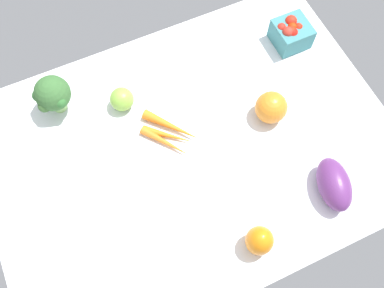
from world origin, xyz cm
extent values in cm
cube|color=white|center=(0.00, 0.00, 1.00)|extent=(104.00, 76.00, 2.00)
sphere|color=#89BF43|center=(11.64, -18.97, 5.18)|extent=(6.35, 6.35, 6.35)
ellipsoid|color=orange|center=(-3.42, 28.90, 6.43)|extent=(7.67, 7.67, 8.86)
ellipsoid|color=#632E71|center=(-26.14, 24.46, 5.79)|extent=(10.82, 15.01, 7.58)
sphere|color=orange|center=(-22.47, -0.37, 6.20)|extent=(8.40, 8.40, 8.40)
cone|color=orange|center=(5.84, -3.63, 3.10)|extent=(10.03, 12.93, 2.20)
cone|color=orange|center=(4.43, -5.17, 3.03)|extent=(11.80, 10.48, 2.06)
cone|color=orange|center=(2.68, -7.10, 3.37)|extent=(12.23, 14.30, 2.75)
cube|color=teal|center=(-39.51, -18.80, 5.39)|extent=(9.49, 9.49, 6.77)
sphere|color=red|center=(-38.24, -17.28, 8.05)|extent=(3.38, 3.38, 3.38)
sphere|color=red|center=(-40.79, -18.24, 8.20)|extent=(2.42, 2.42, 2.42)
sphere|color=red|center=(-36.40, -20.02, 8.36)|extent=(2.54, 2.54, 2.54)
sphere|color=red|center=(-37.03, -17.76, 8.54)|extent=(3.22, 3.22, 3.22)
sphere|color=red|center=(-39.11, -18.83, 8.47)|extent=(2.61, 2.61, 2.61)
sphere|color=red|center=(-39.80, -20.74, 8.51)|extent=(3.40, 3.40, 3.40)
sphere|color=red|center=(-38.06, -17.75, 8.21)|extent=(3.36, 3.36, 3.36)
cylinder|color=#9ED379|center=(27.31, -25.45, 3.90)|extent=(3.56, 3.56, 3.81)
sphere|color=#376631|center=(27.31, -25.45, 9.27)|extent=(9.24, 9.24, 9.24)
sphere|color=#316C31|center=(26.19, -21.93, 9.63)|extent=(2.99, 2.99, 2.99)
sphere|color=#3B6530|center=(30.33, -23.31, 8.41)|extent=(3.35, 3.35, 3.35)
sphere|color=#346B33|center=(30.84, -26.54, 8.86)|extent=(3.18, 3.18, 3.18)
camera|label=1|loc=(18.15, 39.64, 101.36)|focal=39.39mm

